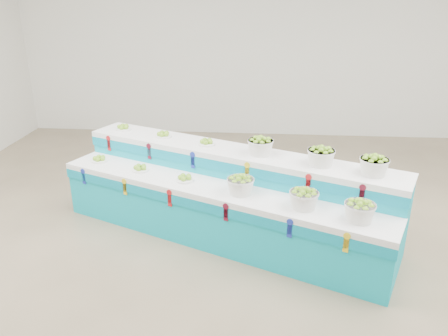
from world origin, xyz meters
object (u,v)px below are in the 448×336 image
(display_stand, at_px, (224,195))
(plate_upper_mid, at_px, (163,134))
(basket_upper_right, at_px, (374,165))
(basket_lower_left, at_px, (241,185))

(display_stand, bearing_deg, plate_upper_mid, 166.27)
(basket_upper_right, bearing_deg, plate_upper_mid, 156.20)
(display_stand, xyz_separation_m, basket_lower_left, (0.22, -0.38, 0.32))
(basket_lower_left, distance_m, plate_upper_mid, 1.52)
(display_stand, distance_m, basket_lower_left, 0.54)
(basket_lower_left, bearing_deg, plate_upper_mid, 136.02)
(display_stand, height_order, basket_upper_right, basket_upper_right)
(display_stand, bearing_deg, basket_lower_left, -36.54)
(plate_upper_mid, bearing_deg, display_stand, -37.53)
(basket_lower_left, relative_size, plate_upper_mid, 1.42)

